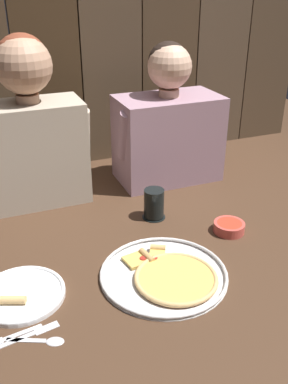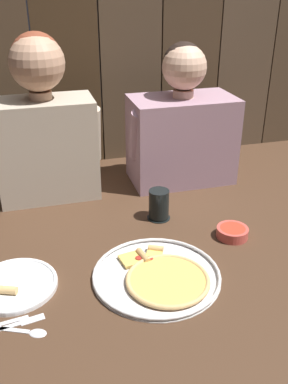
{
  "view_description": "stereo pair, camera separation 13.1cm",
  "coord_description": "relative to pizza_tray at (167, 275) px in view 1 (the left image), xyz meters",
  "views": [
    {
      "loc": [
        -0.44,
        -0.98,
        0.77
      ],
      "look_at": [
        -0.01,
        0.1,
        0.18
      ],
      "focal_mm": 39.92,
      "sensor_mm": 36.0,
      "label": 1
    },
    {
      "loc": [
        -0.32,
        -1.02,
        0.77
      ],
      "look_at": [
        -0.01,
        0.1,
        0.18
      ],
      "focal_mm": 39.92,
      "sensor_mm": 36.0,
      "label": 2
    }
  ],
  "objects": [
    {
      "name": "dinner_plate",
      "position": [
        -0.4,
        0.07,
        -0.0
      ],
      "size": [
        0.24,
        0.24,
        0.03
      ],
      "color": "white",
      "rests_on": "ground"
    },
    {
      "name": "pizza_tray",
      "position": [
        0.0,
        0.0,
        0.0
      ],
      "size": [
        0.37,
        0.37,
        0.03
      ],
      "color": "silver",
      "rests_on": "ground"
    },
    {
      "name": "dipping_bowl",
      "position": [
        0.3,
        0.15,
        0.01
      ],
      "size": [
        0.1,
        0.1,
        0.03
      ],
      "color": "#CC4C42",
      "rests_on": "ground"
    },
    {
      "name": "table_spoon",
      "position": [
        -0.37,
        -0.11,
        -0.01
      ],
      "size": [
        0.14,
        0.08,
        0.01
      ],
      "color": "silver",
      "rests_on": "ground"
    },
    {
      "name": "table_fork",
      "position": [
        -0.44,
        -0.07,
        -0.01
      ],
      "size": [
        0.13,
        0.03,
        0.01
      ],
      "color": "silver",
      "rests_on": "ground"
    },
    {
      "name": "diner_left",
      "position": [
        -0.26,
        0.62,
        0.28
      ],
      "size": [
        0.4,
        0.21,
        0.61
      ],
      "color": "#B2A38E",
      "rests_on": "ground"
    },
    {
      "name": "drinking_glass",
      "position": [
        0.1,
        0.33,
        0.04
      ],
      "size": [
        0.08,
        0.08,
        0.11
      ],
      "color": "black",
      "rests_on": "ground"
    },
    {
      "name": "ground_plane",
      "position": [
        0.01,
        0.1,
        -0.01
      ],
      "size": [
        3.2,
        3.2,
        0.0
      ],
      "primitive_type": "plane",
      "color": "#422B1C"
    },
    {
      "name": "diner_right",
      "position": [
        0.28,
        0.62,
        0.23
      ],
      "size": [
        0.45,
        0.24,
        0.56
      ],
      "color": "gray",
      "rests_on": "ground"
    },
    {
      "name": "wooden_backdrop_wall",
      "position": [
        0.01,
        0.93,
        0.66
      ],
      "size": [
        2.19,
        0.03,
        1.33
      ],
      "color": "#4E3C2A",
      "rests_on": "ground"
    },
    {
      "name": "table_knife",
      "position": [
        -0.4,
        -0.08,
        -0.01
      ],
      "size": [
        0.16,
        0.04,
        0.01
      ],
      "color": "silver",
      "rests_on": "ground"
    }
  ]
}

